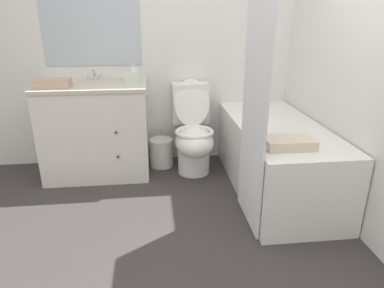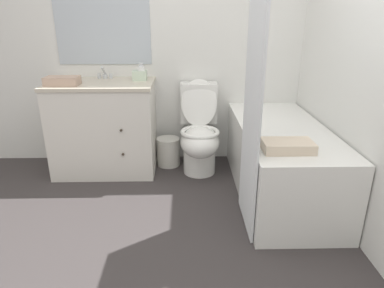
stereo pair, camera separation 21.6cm
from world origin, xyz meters
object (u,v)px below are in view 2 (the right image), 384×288
Objects in this scene: vanity_cabinet at (105,126)px; soap_dispenser at (141,73)px; wastebasket at (168,152)px; toilet at (199,134)px; hand_towel_folded at (62,81)px; tissue_box at (140,75)px; bathtub at (280,160)px; bath_towel_folded at (288,146)px; sink_faucet at (105,75)px.

soap_dispenser reaches higher than vanity_cabinet.
toilet is at bearing -24.28° from wastebasket.
vanity_cabinet is 6.02× the size of soap_dispenser.
hand_towel_folded is at bearing -154.90° from vanity_cabinet.
tissue_box is 0.67m from hand_towel_folded.
vanity_cabinet is 1.10× the size of toilet.
toilet reaches higher than bathtub.
toilet is 3.08× the size of wastebasket.
tissue_box is at bearing 134.60° from bath_towel_folded.
vanity_cabinet is 1.74m from bath_towel_folded.
bathtub is at bearing -31.25° from wastebasket.
sink_faucet is 0.51× the size of wastebasket.
soap_dispenser is at bearing -37.00° from tissue_box.
bathtub is at bearing -10.95° from hand_towel_folded.
hand_towel_folded is at bearing -132.38° from sink_faucet.
wastebasket is 0.81m from soap_dispenser.
soap_dispenser is 0.48× the size of bath_towel_folded.
sink_faucet is 0.09× the size of bathtub.
vanity_cabinet is 3.37× the size of hand_towel_folded.
bathtub is at bearing 77.64° from bath_towel_folded.
soap_dispenser reaches higher than sink_faucet.
sink_faucet is at bearing 156.37° from bathtub.
vanity_cabinet is at bearing -164.78° from tissue_box.
bathtub is (1.53, -0.67, -0.59)m from sink_faucet.
wastebasket is (-0.95, 0.57, -0.15)m from bathtub.
hand_towel_folded is (-0.29, -0.14, 0.45)m from vanity_cabinet.
sink_faucet is 1.05m from toilet.
tissue_box is at bearing 15.22° from vanity_cabinet.
soap_dispenser is at bearing 12.44° from vanity_cabinet.
soap_dispenser is (0.02, -0.01, 0.02)m from tissue_box.
vanity_cabinet reaches higher than bathtub.
soap_dispenser is at bearing 134.48° from bath_towel_folded.
vanity_cabinet is 2.86× the size of bath_towel_folded.
soap_dispenser is at bearing 18.34° from hand_towel_folded.
bath_towel_folded is (1.71, -0.86, -0.27)m from hand_towel_folded.
hand_towel_folded is at bearing -160.08° from tissue_box.
sink_faucet is 1.77m from bathtub.
soap_dispenser is (-0.23, -0.01, 0.78)m from wastebasket.
wastebasket is 0.79m from tissue_box.
sink_faucet is at bearing 140.18° from bath_towel_folded.
vanity_cabinet is 0.49m from sink_faucet.
bath_towel_folded is at bearing -102.36° from bathtub.
bathtub is 5.56× the size of wastebasket.
toilet is 1.12m from bath_towel_folded.
hand_towel_folded is (-1.82, 0.35, 0.59)m from bathtub.
tissue_box is at bearing 165.44° from toilet.
soap_dispenser is (-1.17, 0.57, 0.63)m from bathtub.
wastebasket is (0.58, 0.09, -0.29)m from vanity_cabinet.
toilet is 0.40m from wastebasket.
sink_faucet is 0.17× the size of toilet.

